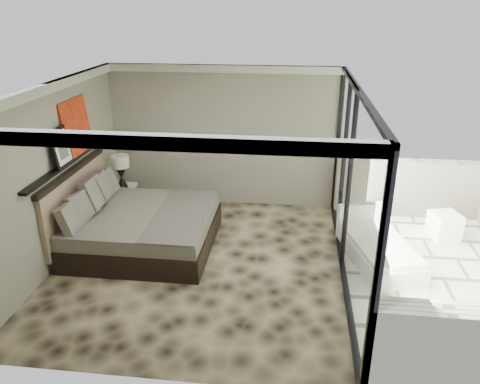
# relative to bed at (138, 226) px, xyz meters

# --- Properties ---
(floor) EXTENTS (5.00, 5.00, 0.00)m
(floor) POSITION_rel_bed_xyz_m (1.15, -0.46, -0.38)
(floor) COLOR black
(floor) RESTS_ON ground
(ceiling) EXTENTS (4.50, 5.00, 0.02)m
(ceiling) POSITION_rel_bed_xyz_m (1.15, -0.46, 2.41)
(ceiling) COLOR silver
(ceiling) RESTS_ON back_wall
(back_wall) EXTENTS (4.50, 0.02, 2.80)m
(back_wall) POSITION_rel_bed_xyz_m (1.15, 2.03, 1.02)
(back_wall) COLOR gray
(back_wall) RESTS_ON floor
(left_wall) EXTENTS (0.02, 5.00, 2.80)m
(left_wall) POSITION_rel_bed_xyz_m (-1.09, -0.46, 1.02)
(left_wall) COLOR gray
(left_wall) RESTS_ON floor
(glass_wall) EXTENTS (0.08, 5.00, 2.80)m
(glass_wall) POSITION_rel_bed_xyz_m (3.40, -0.46, 1.02)
(glass_wall) COLOR white
(glass_wall) RESTS_ON floor
(terrace_slab) EXTENTS (3.00, 5.00, 0.12)m
(terrace_slab) POSITION_rel_bed_xyz_m (4.90, -0.46, -0.44)
(terrace_slab) COLOR beige
(terrace_slab) RESTS_ON ground
(picture_ledge) EXTENTS (0.12, 2.20, 0.05)m
(picture_ledge) POSITION_rel_bed_xyz_m (-1.03, -0.36, 1.12)
(picture_ledge) COLOR black
(picture_ledge) RESTS_ON left_wall
(bed) EXTENTS (2.33, 2.26, 1.29)m
(bed) POSITION_rel_bed_xyz_m (0.00, 0.00, 0.00)
(bed) COLOR black
(bed) RESTS_ON floor
(nightstand) EXTENTS (0.62, 0.62, 0.47)m
(nightstand) POSITION_rel_bed_xyz_m (-0.77, 1.38, -0.14)
(nightstand) COLOR black
(nightstand) RESTS_ON floor
(table_lamp) EXTENTS (0.34, 0.34, 0.62)m
(table_lamp) POSITION_rel_bed_xyz_m (-0.77, 1.41, 0.54)
(table_lamp) COLOR black
(table_lamp) RESTS_ON nightstand
(abstract_canvas) EXTENTS (0.13, 0.90, 0.90)m
(abstract_canvas) POSITION_rel_bed_xyz_m (-1.04, 0.35, 1.60)
(abstract_canvas) COLOR #AD140E
(abstract_canvas) RESTS_ON picture_ledge
(framed_print) EXTENTS (0.11, 0.50, 0.60)m
(framed_print) POSITION_rel_bed_xyz_m (-0.99, -0.34, 1.45)
(framed_print) COLOR black
(framed_print) RESTS_ON picture_ledge
(ottoman) EXTENTS (0.57, 0.57, 0.46)m
(ottoman) POSITION_rel_bed_xyz_m (5.26, 0.94, -0.15)
(ottoman) COLOR white
(ottoman) RESTS_ON terrace_slab
(lounger) EXTENTS (1.26, 1.87, 0.67)m
(lounger) POSITION_rel_bed_xyz_m (3.97, -0.01, -0.17)
(lounger) COLOR silver
(lounger) RESTS_ON terrace_slab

